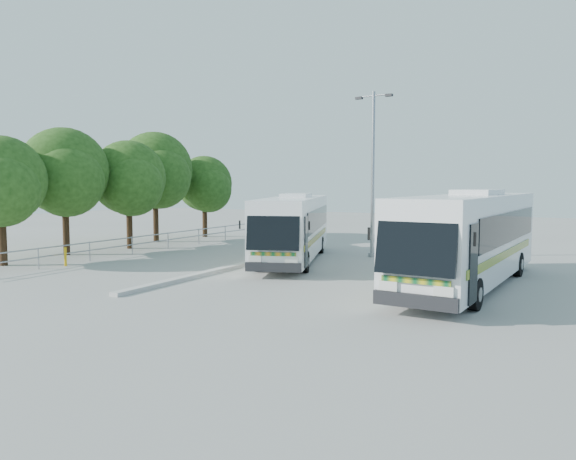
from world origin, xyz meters
The scene contains 12 objects.
ground centered at (0.00, 0.00, 0.00)m, with size 100.00×100.00×0.00m, color gray.
kerb_divider centered at (-2.30, 2.00, 0.07)m, with size 0.40×16.00×0.15m, color #B2B2AD.
railing centered at (-10.00, 4.00, 0.74)m, with size 0.06×22.00×1.00m.
tree_far_a centered at (-12.43, -3.00, 4.07)m, with size 4.75×4.49×6.20m.
tree_far_b centered at (-13.02, 1.20, 4.57)m, with size 5.33×5.03×6.96m.
tree_far_c centered at (-12.12, 5.10, 4.26)m, with size 4.97×4.69×6.49m.
tree_far_d centered at (-13.31, 8.80, 4.82)m, with size 5.62×5.30×7.33m.
tree_far_e centered at (-12.63, 13.30, 3.89)m, with size 4.54×4.28×5.92m.
coach_main centered at (-0.99, 5.00, 1.76)m, with size 5.99×11.71×3.22m.
coach_adjacent centered at (8.22, 1.85, 1.91)m, with size 3.35×12.72×3.49m.
lamppost centered at (2.00, 8.35, 4.82)m, with size 2.13×0.48×8.72m.
bollard centered at (-9.70, -1.75, 0.45)m, with size 0.13×0.13×0.90m, color #D49E0C.
Camera 1 is at (12.13, -20.06, 3.96)m, focal length 35.00 mm.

